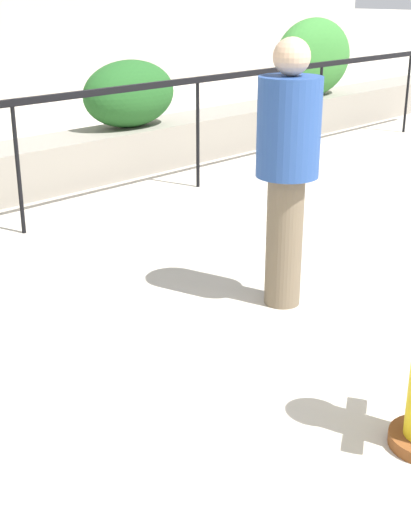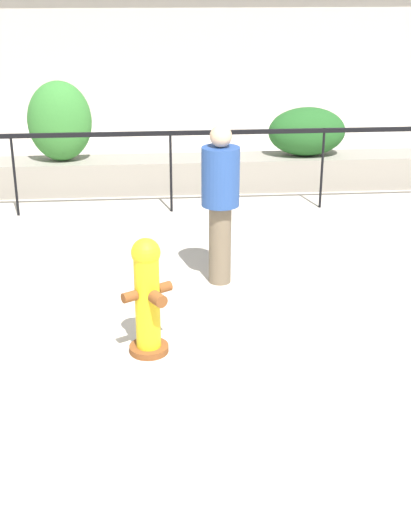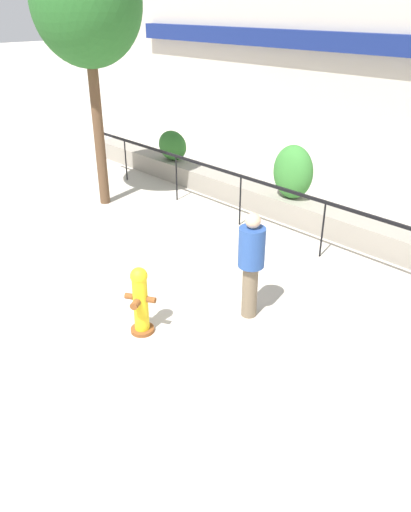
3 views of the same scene
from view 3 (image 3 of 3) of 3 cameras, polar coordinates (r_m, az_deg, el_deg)
ground_plane at (r=7.03m, az=-11.27°, el=-12.59°), size 120.00×120.00×0.00m
planter_wall_low at (r=10.73m, az=16.40°, el=3.00°), size 18.00×0.70×0.50m
fence_railing_segment at (r=9.56m, az=13.52°, el=5.41°), size 15.00×0.05×1.15m
hedge_bush_0 at (r=14.07m, az=-3.80°, el=12.49°), size 0.97×0.57×0.81m
hedge_bush_1 at (r=11.26m, az=9.98°, el=9.44°), size 0.95×0.70×1.19m
fire_hydrant at (r=7.34m, az=-7.46°, el=-5.03°), size 0.48×0.49×1.08m
street_tree at (r=11.85m, az=-13.48°, el=26.26°), size 2.50×2.25×5.74m
pedestrian at (r=7.49m, az=5.24°, el=-0.39°), size 0.54×0.54×1.73m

